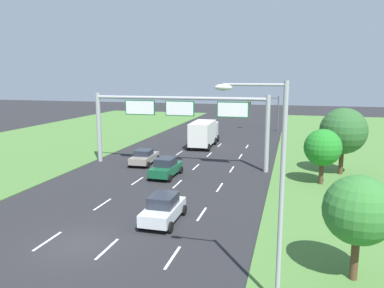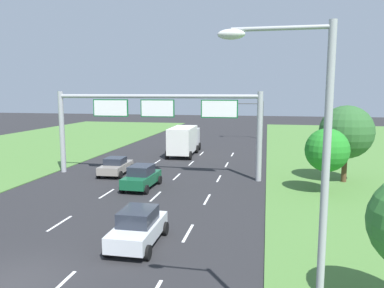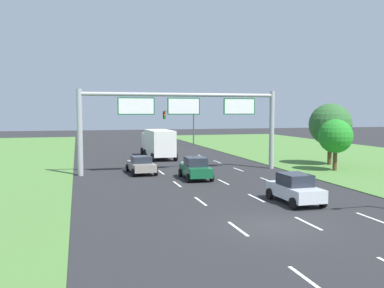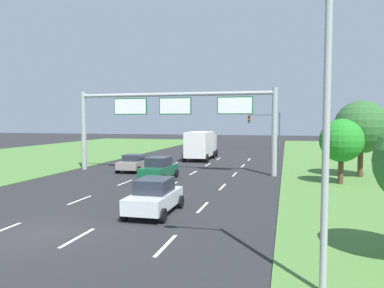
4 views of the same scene
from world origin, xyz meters
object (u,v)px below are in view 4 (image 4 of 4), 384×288
(box_truck, at_px, (201,144))
(sign_gantry, at_px, (174,114))
(car_near_red, at_px, (134,163))
(car_mid_lane, at_px, (154,196))
(traffic_light_mast, at_px, (266,124))
(car_lead_silver, at_px, (159,168))
(street_lamp, at_px, (311,94))
(roadside_tree_far, at_px, (361,127))
(roadside_tree_mid, at_px, (341,141))

(box_truck, bearing_deg, sign_gantry, -90.71)
(car_near_red, height_order, car_mid_lane, car_mid_lane)
(car_mid_lane, height_order, sign_gantry, sign_gantry)
(car_mid_lane, height_order, traffic_light_mast, traffic_light_mast)
(car_lead_silver, relative_size, car_mid_lane, 1.03)
(car_lead_silver, distance_m, traffic_light_mast, 31.31)
(car_mid_lane, height_order, street_lamp, street_lamp)
(street_lamp, height_order, roadside_tree_far, street_lamp)
(car_lead_silver, bearing_deg, street_lamp, -57.38)
(car_mid_lane, height_order, roadside_tree_mid, roadside_tree_mid)
(sign_gantry, relative_size, street_lamp, 2.03)
(sign_gantry, bearing_deg, box_truck, 90.75)
(car_lead_silver, bearing_deg, car_near_red, 134.86)
(box_truck, xyz_separation_m, street_lamp, (9.93, -31.46, 3.37))
(car_near_red, height_order, sign_gantry, sign_gantry)
(roadside_tree_mid, xyz_separation_m, roadside_tree_far, (1.90, 3.76, 0.88))
(car_lead_silver, relative_size, traffic_light_mast, 0.72)
(sign_gantry, bearing_deg, roadside_tree_mid, -13.19)
(street_lamp, bearing_deg, traffic_light_mast, 94.30)
(traffic_light_mast, relative_size, roadside_tree_far, 0.94)
(car_near_red, bearing_deg, car_lead_silver, -49.66)
(car_near_red, distance_m, car_lead_silver, 5.34)
(sign_gantry, distance_m, roadside_tree_mid, 13.34)
(traffic_light_mast, bearing_deg, sign_gantry, -103.25)
(traffic_light_mast, bearing_deg, roadside_tree_far, -71.73)
(box_truck, relative_size, street_lamp, 0.93)
(car_near_red, relative_size, traffic_light_mast, 0.75)
(sign_gantry, bearing_deg, car_near_red, -178.37)
(street_lamp, bearing_deg, roadside_tree_mid, 80.01)
(car_mid_lane, relative_size, street_lamp, 0.46)
(car_mid_lane, xyz_separation_m, sign_gantry, (-3.19, 13.73, 4.12))
(sign_gantry, distance_m, street_lamp, 22.69)
(car_near_red, xyz_separation_m, roadside_tree_far, (18.38, 0.85, 3.18))
(car_mid_lane, relative_size, sign_gantry, 0.23)
(sign_gantry, bearing_deg, car_mid_lane, -76.91)
(roadside_tree_mid, height_order, roadside_tree_far, roadside_tree_far)
(car_mid_lane, relative_size, traffic_light_mast, 0.70)
(car_mid_lane, xyz_separation_m, box_truck, (-3.34, 24.72, 0.88))
(box_truck, height_order, street_lamp, street_lamp)
(roadside_tree_far, bearing_deg, roadside_tree_mid, -116.82)
(car_mid_lane, distance_m, traffic_light_mast, 40.48)
(roadside_tree_far, bearing_deg, car_mid_lane, -128.64)
(car_near_red, bearing_deg, sign_gantry, -0.99)
(street_lamp, xyz_separation_m, roadside_tree_mid, (3.07, 17.45, -2.04))
(car_near_red, xyz_separation_m, box_truck, (3.48, 11.09, 0.97))
(car_mid_lane, distance_m, box_truck, 24.96)
(street_lamp, bearing_deg, box_truck, 107.52)
(car_lead_silver, bearing_deg, traffic_light_mast, 80.36)
(box_truck, relative_size, roadside_tree_far, 1.33)
(car_near_red, relative_size, sign_gantry, 0.24)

